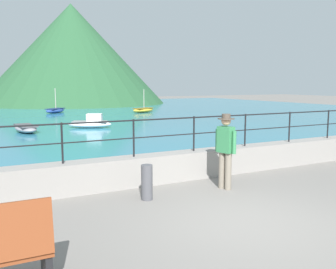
{
  "coord_description": "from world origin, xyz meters",
  "views": [
    {
      "loc": [
        -4.19,
        -4.97,
        2.43
      ],
      "look_at": [
        0.34,
        3.7,
        1.1
      ],
      "focal_mm": 40.08,
      "sensor_mm": 36.0,
      "label": 1
    }
  ],
  "objects_px": {
    "bollard": "(147,182)",
    "boat_3": "(26,128)",
    "person_walking": "(226,147)",
    "boat_1": "(91,123)",
    "boat_0": "(55,110)",
    "boat_4": "(143,110)"
  },
  "relations": [
    {
      "from": "person_walking",
      "to": "bollard",
      "type": "xyz_separation_m",
      "value": [
        -1.95,
        0.09,
        -0.6
      ]
    },
    {
      "from": "bollard",
      "to": "boat_0",
      "type": "distance_m",
      "value": 24.78
    },
    {
      "from": "bollard",
      "to": "boat_3",
      "type": "relative_size",
      "value": 0.31
    },
    {
      "from": "person_walking",
      "to": "boat_0",
      "type": "xyz_separation_m",
      "value": [
        0.94,
        24.7,
        -0.72
      ]
    },
    {
      "from": "person_walking",
      "to": "boat_3",
      "type": "xyz_separation_m",
      "value": [
        -2.83,
        12.55,
        -0.72
      ]
    },
    {
      "from": "person_walking",
      "to": "boat_0",
      "type": "relative_size",
      "value": 0.77
    },
    {
      "from": "person_walking",
      "to": "bollard",
      "type": "height_order",
      "value": "person_walking"
    },
    {
      "from": "bollard",
      "to": "boat_4",
      "type": "height_order",
      "value": "boat_4"
    },
    {
      "from": "bollard",
      "to": "boat_4",
      "type": "distance_m",
      "value": 23.66
    },
    {
      "from": "boat_4",
      "to": "person_walking",
      "type": "bearing_deg",
      "value": -109.14
    },
    {
      "from": "person_walking",
      "to": "boat_1",
      "type": "relative_size",
      "value": 0.71
    },
    {
      "from": "bollard",
      "to": "boat_3",
      "type": "xyz_separation_m",
      "value": [
        -0.88,
        12.46,
        -0.12
      ]
    },
    {
      "from": "person_walking",
      "to": "boat_3",
      "type": "height_order",
      "value": "person_walking"
    },
    {
      "from": "boat_1",
      "to": "boat_3",
      "type": "distance_m",
      "value": 3.41
    },
    {
      "from": "bollard",
      "to": "boat_3",
      "type": "bearing_deg",
      "value": 94.04
    },
    {
      "from": "boat_3",
      "to": "boat_4",
      "type": "xyz_separation_m",
      "value": [
        10.38,
        9.21,
        0.01
      ]
    },
    {
      "from": "boat_0",
      "to": "boat_1",
      "type": "relative_size",
      "value": 0.93
    },
    {
      "from": "person_walking",
      "to": "boat_3",
      "type": "relative_size",
      "value": 0.73
    },
    {
      "from": "person_walking",
      "to": "boat_4",
      "type": "relative_size",
      "value": 0.71
    },
    {
      "from": "boat_0",
      "to": "person_walking",
      "type": "bearing_deg",
      "value": -92.19
    },
    {
      "from": "person_walking",
      "to": "boat_4",
      "type": "bearing_deg",
      "value": 70.86
    },
    {
      "from": "bollard",
      "to": "boat_4",
      "type": "bearing_deg",
      "value": 66.33
    }
  ]
}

